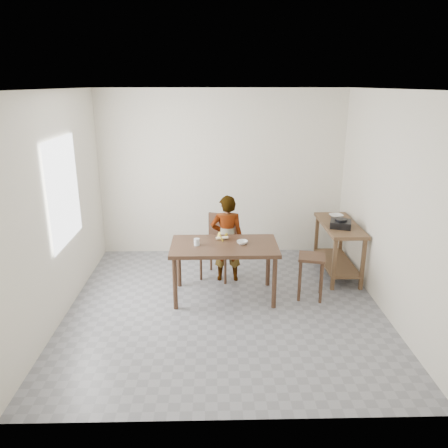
{
  "coord_description": "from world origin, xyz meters",
  "views": [
    {
      "loc": [
        -0.13,
        -5.05,
        2.76
      ],
      "look_at": [
        0.0,
        0.4,
        1.0
      ],
      "focal_mm": 35.0,
      "sensor_mm": 36.0,
      "label": 1
    }
  ],
  "objects_px": {
    "dining_table": "(224,271)",
    "child": "(227,238)",
    "prep_counter": "(338,249)",
    "stool": "(311,277)",
    "dining_chair": "(218,248)"
  },
  "relations": [
    {
      "from": "dining_table",
      "to": "child",
      "type": "xyz_separation_m",
      "value": [
        0.05,
        0.54,
        0.26
      ]
    },
    {
      "from": "dining_chair",
      "to": "stool",
      "type": "height_order",
      "value": "dining_chair"
    },
    {
      "from": "prep_counter",
      "to": "stool",
      "type": "bearing_deg",
      "value": -126.9
    },
    {
      "from": "child",
      "to": "dining_chair",
      "type": "xyz_separation_m",
      "value": [
        -0.13,
        0.1,
        -0.18
      ]
    },
    {
      "from": "prep_counter",
      "to": "child",
      "type": "xyz_separation_m",
      "value": [
        -1.67,
        -0.16,
        0.24
      ]
    },
    {
      "from": "child",
      "to": "dining_table",
      "type": "bearing_deg",
      "value": 84.36
    },
    {
      "from": "dining_table",
      "to": "prep_counter",
      "type": "height_order",
      "value": "prep_counter"
    },
    {
      "from": "prep_counter",
      "to": "child",
      "type": "relative_size",
      "value": 0.94
    },
    {
      "from": "child",
      "to": "stool",
      "type": "bearing_deg",
      "value": 151.85
    },
    {
      "from": "dining_table",
      "to": "dining_chair",
      "type": "relative_size",
      "value": 1.52
    },
    {
      "from": "dining_table",
      "to": "stool",
      "type": "distance_m",
      "value": 1.16
    },
    {
      "from": "dining_chair",
      "to": "dining_table",
      "type": "bearing_deg",
      "value": -60.47
    },
    {
      "from": "prep_counter",
      "to": "stool",
      "type": "xyz_separation_m",
      "value": [
        -0.56,
        -0.75,
        -0.1
      ]
    },
    {
      "from": "dining_table",
      "to": "child",
      "type": "relative_size",
      "value": 1.09
    },
    {
      "from": "dining_table",
      "to": "child",
      "type": "distance_m",
      "value": 0.6
    }
  ]
}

